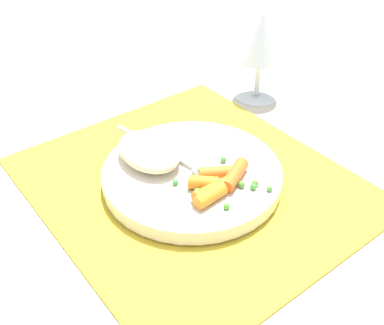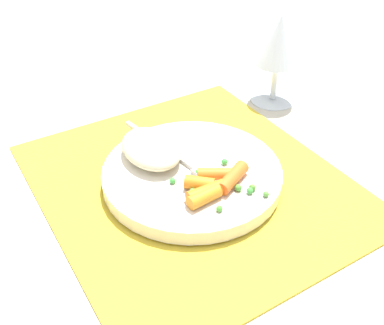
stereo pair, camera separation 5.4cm
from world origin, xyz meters
name	(u,v)px [view 1 (the left image)]	position (x,y,z in m)	size (l,w,h in m)	color
ground_plane	(192,184)	(0.00, 0.00, 0.00)	(2.40, 2.40, 0.00)	beige
placemat	(192,182)	(0.00, 0.00, 0.00)	(0.42, 0.37, 0.01)	gold
plate	(192,174)	(0.00, 0.00, 0.02)	(0.23, 0.23, 0.02)	silver
rice_mound	(149,151)	(-0.05, -0.03, 0.04)	(0.10, 0.07, 0.03)	beige
carrot_portion	(217,183)	(0.05, 0.00, 0.03)	(0.06, 0.10, 0.02)	orange
pea_scatter	(225,183)	(0.05, 0.01, 0.03)	(0.09, 0.09, 0.01)	green
fork	(178,159)	(-0.02, 0.00, 0.03)	(0.19, 0.05, 0.01)	silver
wine_glass	(261,40)	(-0.12, 0.24, 0.10)	(0.08, 0.08, 0.15)	silver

